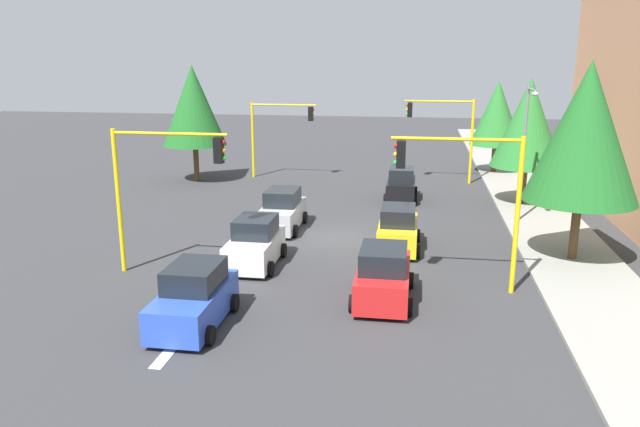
{
  "coord_description": "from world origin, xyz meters",
  "views": [
    {
      "loc": [
        27.75,
        3.9,
        8.35
      ],
      "look_at": [
        0.3,
        -0.45,
        1.2
      ],
      "focal_mm": 34.46,
      "sensor_mm": 36.0,
      "label": 1
    }
  ],
  "objects_px": {
    "tree_roadside_near": "(585,132)",
    "tree_roadside_mid": "(528,123)",
    "car_yellow": "(398,230)",
    "car_red": "(383,276)",
    "car_silver": "(282,211)",
    "tree_opposite_side": "(193,106)",
    "traffic_signal_far_right": "(279,125)",
    "traffic_signal_near_left": "(467,182)",
    "street_lamp_curbside": "(526,140)",
    "tree_roadside_far": "(497,113)",
    "car_black": "(401,185)",
    "car_white": "(255,244)",
    "traffic_signal_far_left": "(445,124)",
    "car_blue": "(194,298)",
    "traffic_signal_near_right": "(161,173)"
  },
  "relations": [
    {
      "from": "tree_roadside_near",
      "to": "tree_roadside_mid",
      "type": "bearing_deg",
      "value": -177.14
    },
    {
      "from": "car_yellow",
      "to": "car_red",
      "type": "relative_size",
      "value": 0.94
    },
    {
      "from": "car_silver",
      "to": "tree_opposite_side",
      "type": "bearing_deg",
      "value": -142.49
    },
    {
      "from": "tree_roadside_mid",
      "to": "traffic_signal_far_right",
      "type": "bearing_deg",
      "value": -111.01
    },
    {
      "from": "traffic_signal_near_left",
      "to": "street_lamp_curbside",
      "type": "height_order",
      "value": "street_lamp_curbside"
    },
    {
      "from": "tree_roadside_far",
      "to": "car_black",
      "type": "height_order",
      "value": "tree_roadside_far"
    },
    {
      "from": "tree_roadside_mid",
      "to": "car_white",
      "type": "bearing_deg",
      "value": -45.05
    },
    {
      "from": "tree_roadside_near",
      "to": "car_black",
      "type": "distance_m",
      "value": 13.44
    },
    {
      "from": "traffic_signal_far_right",
      "to": "tree_roadside_far",
      "type": "bearing_deg",
      "value": 104.81
    },
    {
      "from": "traffic_signal_far_left",
      "to": "car_white",
      "type": "height_order",
      "value": "traffic_signal_far_left"
    },
    {
      "from": "car_red",
      "to": "car_blue",
      "type": "bearing_deg",
      "value": -62.77
    },
    {
      "from": "tree_roadside_near",
      "to": "tree_opposite_side",
      "type": "xyz_separation_m",
      "value": [
        -14.0,
        -21.5,
        -0.29
      ]
    },
    {
      "from": "tree_opposite_side",
      "to": "car_black",
      "type": "distance_m",
      "value": 15.17
    },
    {
      "from": "car_yellow",
      "to": "traffic_signal_far_right",
      "type": "bearing_deg",
      "value": -150.19
    },
    {
      "from": "traffic_signal_near_left",
      "to": "car_silver",
      "type": "relative_size",
      "value": 1.38
    },
    {
      "from": "traffic_signal_far_right",
      "to": "car_silver",
      "type": "xyz_separation_m",
      "value": [
        12.99,
        3.06,
        -2.82
      ]
    },
    {
      "from": "tree_roadside_near",
      "to": "car_silver",
      "type": "height_order",
      "value": "tree_roadside_near"
    },
    {
      "from": "tree_roadside_near",
      "to": "tree_roadside_mid",
      "type": "height_order",
      "value": "tree_roadside_near"
    },
    {
      "from": "traffic_signal_far_right",
      "to": "traffic_signal_near_right",
      "type": "bearing_deg",
      "value": -0.21
    },
    {
      "from": "traffic_signal_far_right",
      "to": "car_silver",
      "type": "height_order",
      "value": "traffic_signal_far_right"
    },
    {
      "from": "tree_roadside_near",
      "to": "car_yellow",
      "type": "bearing_deg",
      "value": -94.4
    },
    {
      "from": "traffic_signal_near_right",
      "to": "tree_opposite_side",
      "type": "bearing_deg",
      "value": -163.59
    },
    {
      "from": "traffic_signal_far_left",
      "to": "street_lamp_curbside",
      "type": "bearing_deg",
      "value": 18.69
    },
    {
      "from": "tree_opposite_side",
      "to": "tree_roadside_far",
      "type": "bearing_deg",
      "value": 106.31
    },
    {
      "from": "traffic_signal_near_left",
      "to": "car_silver",
      "type": "height_order",
      "value": "traffic_signal_near_left"
    },
    {
      "from": "traffic_signal_near_left",
      "to": "car_black",
      "type": "bearing_deg",
      "value": -169.58
    },
    {
      "from": "car_red",
      "to": "tree_roadside_mid",
      "type": "bearing_deg",
      "value": 155.35
    },
    {
      "from": "traffic_signal_near_left",
      "to": "car_white",
      "type": "relative_size",
      "value": 1.48
    },
    {
      "from": "tree_roadside_near",
      "to": "car_red",
      "type": "distance_m",
      "value": 10.36
    },
    {
      "from": "car_black",
      "to": "traffic_signal_near_left",
      "type": "bearing_deg",
      "value": 10.42
    },
    {
      "from": "traffic_signal_far_right",
      "to": "car_red",
      "type": "bearing_deg",
      "value": 21.74
    },
    {
      "from": "traffic_signal_near_left",
      "to": "car_blue",
      "type": "bearing_deg",
      "value": -62.77
    },
    {
      "from": "car_yellow",
      "to": "car_red",
      "type": "bearing_deg",
      "value": -2.87
    },
    {
      "from": "traffic_signal_far_left",
      "to": "car_blue",
      "type": "relative_size",
      "value": 1.38
    },
    {
      "from": "traffic_signal_near_right",
      "to": "tree_roadside_near",
      "type": "height_order",
      "value": "tree_roadside_near"
    },
    {
      "from": "traffic_signal_far_left",
      "to": "tree_roadside_near",
      "type": "distance_m",
      "value": 16.77
    },
    {
      "from": "traffic_signal_near_right",
      "to": "traffic_signal_far_right",
      "type": "xyz_separation_m",
      "value": [
        -20.0,
        0.07,
        -0.3
      ]
    },
    {
      "from": "traffic_signal_far_right",
      "to": "car_white",
      "type": "relative_size",
      "value": 1.36
    },
    {
      "from": "traffic_signal_far_left",
      "to": "car_blue",
      "type": "xyz_separation_m",
      "value": [
        24.43,
        -8.58,
        -3.07
      ]
    },
    {
      "from": "tree_opposite_side",
      "to": "tree_roadside_mid",
      "type": "distance_m",
      "value": 21.38
    },
    {
      "from": "traffic_signal_near_left",
      "to": "car_white",
      "type": "distance_m",
      "value": 8.9
    },
    {
      "from": "tree_roadside_far",
      "to": "car_silver",
      "type": "bearing_deg",
      "value": -35.38
    },
    {
      "from": "traffic_signal_near_left",
      "to": "car_red",
      "type": "bearing_deg",
      "value": -62.77
    },
    {
      "from": "traffic_signal_near_right",
      "to": "street_lamp_curbside",
      "type": "xyz_separation_m",
      "value": [
        -9.61,
        14.9,
        0.33
      ]
    },
    {
      "from": "traffic_signal_far_left",
      "to": "tree_roadside_near",
      "type": "xyz_separation_m",
      "value": [
        16.0,
        4.82,
        1.45
      ]
    },
    {
      "from": "traffic_signal_far_right",
      "to": "street_lamp_curbside",
      "type": "bearing_deg",
      "value": 54.98
    },
    {
      "from": "traffic_signal_far_right",
      "to": "car_yellow",
      "type": "relative_size",
      "value": 1.36
    },
    {
      "from": "car_blue",
      "to": "car_white",
      "type": "distance_m",
      "value": 5.98
    },
    {
      "from": "tree_roadside_near",
      "to": "car_black",
      "type": "xyz_separation_m",
      "value": [
        -10.25,
        -7.42,
        -4.52
      ]
    },
    {
      "from": "traffic_signal_far_left",
      "to": "tree_roadside_near",
      "type": "height_order",
      "value": "tree_roadside_near"
    }
  ]
}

